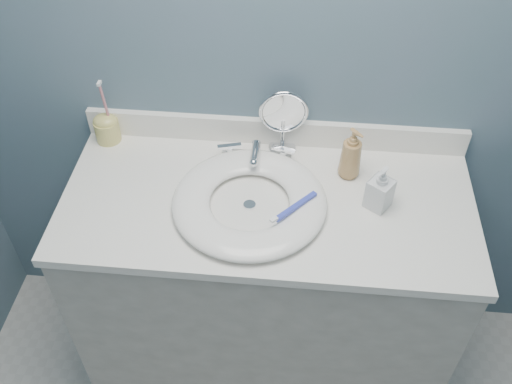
# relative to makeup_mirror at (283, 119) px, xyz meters

# --- Properties ---
(back_wall) EXTENTS (2.20, 0.02, 2.40)m
(back_wall) POSITION_rel_makeup_mirror_xyz_m (-0.03, 0.04, 0.20)
(back_wall) COLOR slate
(back_wall) RESTS_ON ground
(vanity_cabinet) EXTENTS (1.20, 0.55, 0.85)m
(vanity_cabinet) POSITION_rel_makeup_mirror_xyz_m (-0.03, -0.23, -0.58)
(vanity_cabinet) COLOR beige
(vanity_cabinet) RESTS_ON ground
(countertop) EXTENTS (1.22, 0.57, 0.03)m
(countertop) POSITION_rel_makeup_mirror_xyz_m (-0.03, -0.23, -0.14)
(countertop) COLOR white
(countertop) RESTS_ON vanity_cabinet
(backsplash) EXTENTS (1.22, 0.02, 0.09)m
(backsplash) POSITION_rel_makeup_mirror_xyz_m (-0.03, 0.03, -0.08)
(backsplash) COLOR white
(backsplash) RESTS_ON countertop
(basin) EXTENTS (0.45, 0.45, 0.04)m
(basin) POSITION_rel_makeup_mirror_xyz_m (-0.08, -0.26, -0.10)
(basin) COLOR white
(basin) RESTS_ON countertop
(drain) EXTENTS (0.04, 0.04, 0.01)m
(drain) POSITION_rel_makeup_mirror_xyz_m (-0.08, -0.26, -0.12)
(drain) COLOR silver
(drain) RESTS_ON countertop
(faucet) EXTENTS (0.25, 0.13, 0.07)m
(faucet) POSITION_rel_makeup_mirror_xyz_m (-0.08, -0.06, -0.10)
(faucet) COLOR silver
(faucet) RESTS_ON countertop
(makeup_mirror) EXTENTS (0.15, 0.09, 0.23)m
(makeup_mirror) POSITION_rel_makeup_mirror_xyz_m (0.00, 0.00, 0.00)
(makeup_mirror) COLOR silver
(makeup_mirror) RESTS_ON countertop
(soap_bottle_amber) EXTENTS (0.09, 0.09, 0.17)m
(soap_bottle_amber) POSITION_rel_makeup_mirror_xyz_m (0.21, -0.10, -0.04)
(soap_bottle_amber) COLOR #AB814D
(soap_bottle_amber) RESTS_ON countertop
(soap_bottle_clear) EXTENTS (0.09, 0.09, 0.14)m
(soap_bottle_clear) POSITION_rel_makeup_mirror_xyz_m (0.29, -0.22, -0.05)
(soap_bottle_clear) COLOR silver
(soap_bottle_clear) RESTS_ON countertop
(toothbrush_holder) EXTENTS (0.08, 0.08, 0.23)m
(toothbrush_holder) POSITION_rel_makeup_mirror_xyz_m (-0.57, -0.01, -0.07)
(toothbrush_holder) COLOR #CEC267
(toothbrush_holder) RESTS_ON countertop
(toothbrush_lying) EXTENTS (0.13, 0.14, 0.02)m
(toothbrush_lying) POSITION_rel_makeup_mirror_xyz_m (0.05, -0.30, -0.08)
(toothbrush_lying) COLOR #3341B6
(toothbrush_lying) RESTS_ON basin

